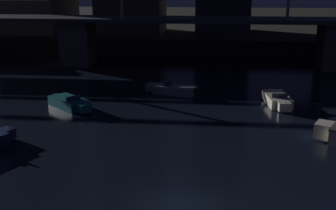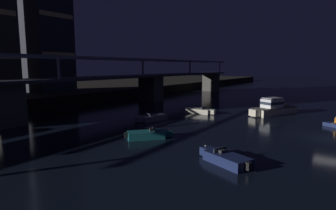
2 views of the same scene
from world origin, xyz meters
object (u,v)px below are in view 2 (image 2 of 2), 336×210
speedboat_mid_left (200,111)px  dinghy_with_paddler (335,125)px  cabin_cruiser_near_left (273,108)px  speedboat_near_center (225,158)px  speedboat_mid_center (148,135)px  speedboat_near_right (152,118)px  river_bridge (97,86)px

speedboat_mid_left → dinghy_with_paddler: 19.38m
cabin_cruiser_near_left → speedboat_near_center: cabin_cruiser_near_left is taller
cabin_cruiser_near_left → speedboat_mid_center: size_ratio=2.01×
speedboat_near_right → speedboat_mid_center: bearing=-145.2°
speedboat_mid_left → cabin_cruiser_near_left: bearing=-61.3°
speedboat_near_center → speedboat_near_right: (10.90, 15.71, 0.00)m
river_bridge → dinghy_with_paddler: size_ratio=36.18×
river_bridge → dinghy_with_paddler: river_bridge is taller
cabin_cruiser_near_left → speedboat_mid_left: (-5.70, 10.42, -0.64)m
speedboat_near_right → dinghy_with_paddler: size_ratio=1.84×
cabin_cruiser_near_left → dinghy_with_paddler: cabin_cruiser_near_left is taller
speedboat_near_center → dinghy_with_paddler: (20.75, -6.57, -0.14)m
river_bridge → cabin_cruiser_near_left: (12.60, -27.48, -3.29)m
speedboat_near_right → speedboat_mid_center: 9.97m
speedboat_mid_left → speedboat_mid_center: 17.81m
speedboat_near_right → speedboat_mid_left: (9.40, -2.91, 0.00)m
river_bridge → speedboat_near_center: bearing=-114.2°
speedboat_mid_center → speedboat_near_center: bearing=-105.1°
cabin_cruiser_near_left → speedboat_near_center: 26.12m
speedboat_mid_left → speedboat_mid_center: bearing=-171.0°
river_bridge → speedboat_mid_center: river_bridge is taller
river_bridge → dinghy_with_paddler: (7.35, -36.43, -4.07)m
speedboat_near_right → speedboat_mid_center: size_ratio=1.14×
speedboat_near_right → dinghy_with_paddler: (9.85, -22.29, -0.14)m
dinghy_with_paddler → speedboat_mid_left: bearing=91.3°
cabin_cruiser_near_left → speedboat_mid_center: bearing=161.8°
speedboat_mid_center → dinghy_with_paddler: (18.04, -16.60, -0.14)m
speedboat_mid_left → speedboat_mid_center: (-17.59, -2.77, 0.00)m
speedboat_near_center → speedboat_mid_left: same height
river_bridge → speedboat_near_center: (-13.40, -29.86, -3.93)m
cabin_cruiser_near_left → speedboat_mid_center: cabin_cruiser_near_left is taller
cabin_cruiser_near_left → speedboat_near_right: bearing=138.6°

